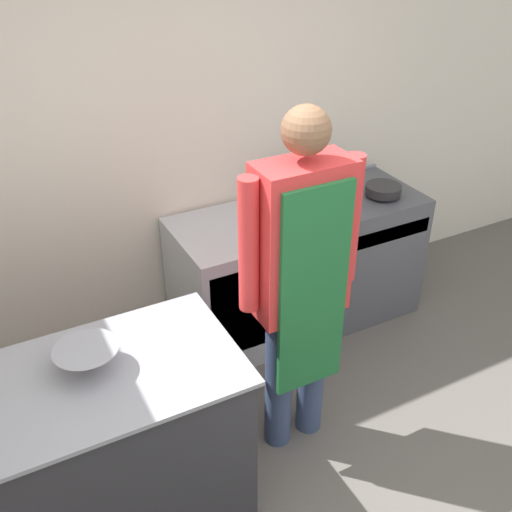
{
  "coord_description": "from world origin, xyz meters",
  "views": [
    {
      "loc": [
        -1.06,
        -1.05,
        2.55
      ],
      "look_at": [
        0.12,
        1.19,
        1.01
      ],
      "focal_mm": 42.0,
      "sensor_mm": 36.0,
      "label": 1
    }
  ],
  "objects_px": {
    "fridge_unit": "(227,288)",
    "person_cook": "(301,273)",
    "stove": "(345,252)",
    "mixing_bowl": "(87,359)",
    "saute_pan": "(383,189)",
    "stock_pot": "(316,176)"
  },
  "relations": [
    {
      "from": "fridge_unit",
      "to": "person_cook",
      "type": "height_order",
      "value": "person_cook"
    },
    {
      "from": "stove",
      "to": "mixing_bowl",
      "type": "height_order",
      "value": "mixing_bowl"
    },
    {
      "from": "stove",
      "to": "mixing_bowl",
      "type": "xyz_separation_m",
      "value": [
        -1.93,
        -0.91,
        0.53
      ]
    },
    {
      "from": "fridge_unit",
      "to": "person_cook",
      "type": "bearing_deg",
      "value": -91.94
    },
    {
      "from": "fridge_unit",
      "to": "saute_pan",
      "type": "relative_size",
      "value": 3.56
    },
    {
      "from": "stove",
      "to": "person_cook",
      "type": "height_order",
      "value": "person_cook"
    },
    {
      "from": "stove",
      "to": "stock_pot",
      "type": "height_order",
      "value": "stock_pot"
    },
    {
      "from": "person_cook",
      "to": "fridge_unit",
      "type": "bearing_deg",
      "value": 88.06
    },
    {
      "from": "stove",
      "to": "mixing_bowl",
      "type": "distance_m",
      "value": 2.2
    },
    {
      "from": "fridge_unit",
      "to": "stock_pot",
      "type": "distance_m",
      "value": 0.91
    },
    {
      "from": "fridge_unit",
      "to": "saute_pan",
      "type": "height_order",
      "value": "saute_pan"
    },
    {
      "from": "stove",
      "to": "person_cook",
      "type": "xyz_separation_m",
      "value": [
        -0.92,
        -0.88,
        0.61
      ]
    },
    {
      "from": "fridge_unit",
      "to": "person_cook",
      "type": "distance_m",
      "value": 1.1
    },
    {
      "from": "fridge_unit",
      "to": "saute_pan",
      "type": "bearing_deg",
      "value": -7.1
    },
    {
      "from": "person_cook",
      "to": "saute_pan",
      "type": "relative_size",
      "value": 7.94
    },
    {
      "from": "mixing_bowl",
      "to": "saute_pan",
      "type": "relative_size",
      "value": 1.13
    },
    {
      "from": "stove",
      "to": "person_cook",
      "type": "distance_m",
      "value": 1.41
    },
    {
      "from": "saute_pan",
      "to": "mixing_bowl",
      "type": "bearing_deg",
      "value": -159.11
    },
    {
      "from": "stove",
      "to": "saute_pan",
      "type": "height_order",
      "value": "saute_pan"
    },
    {
      "from": "fridge_unit",
      "to": "person_cook",
      "type": "xyz_separation_m",
      "value": [
        -0.03,
        -0.9,
        0.63
      ]
    },
    {
      "from": "mixing_bowl",
      "to": "stock_pot",
      "type": "distance_m",
      "value": 2.01
    },
    {
      "from": "saute_pan",
      "to": "person_cook",
      "type": "bearing_deg",
      "value": -145.0
    }
  ]
}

